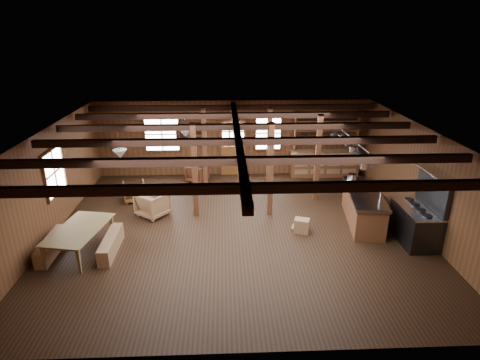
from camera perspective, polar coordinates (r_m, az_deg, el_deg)
The scene contains 22 objects.
room at distance 10.64m, azimuth -0.35°, elevation -0.42°, with size 10.04×9.04×2.84m.
ceiling_joists at distance 10.41m, azimuth -0.40°, elevation 6.51°, with size 9.80×8.82×0.18m.
timber_posts at distance 12.62m, azimuth 1.66°, elevation 3.08°, with size 3.95×2.35×2.80m.
back_door at distance 15.01m, azimuth -0.97°, elevation 3.97°, with size 1.02×0.08×2.15m.
window_back_left at distance 14.99m, azimuth -11.04°, elevation 6.41°, with size 1.32×0.06×1.32m.
window_back_right at distance 14.92m, azimuth 4.04°, elevation 6.67°, with size 1.02×0.06×1.32m.
window_left at distance 11.96m, azimuth -24.94°, elevation 1.02°, with size 0.14×1.24×1.32m.
notice_boards at distance 14.85m, azimuth -6.82°, elevation 6.67°, with size 1.08×0.03×0.90m.
back_counter at distance 15.33m, azimuth 11.89°, elevation 2.77°, with size 2.55×0.60×2.45m.
pendant_lamps at distance 11.47m, azimuth -11.90°, elevation 5.21°, with size 1.86×2.36×0.66m.
pot_rack at distance 11.14m, azimuth 15.36°, elevation 4.63°, with size 0.34×3.00×0.44m.
kitchen_island at distance 11.98m, azimuth 17.12°, elevation -3.66°, with size 1.22×2.60×1.20m.
step_stool at distance 11.14m, azimuth 8.77°, elevation -6.45°, with size 0.45×0.32×0.40m, color brown.
commercial_range at distance 11.40m, azimuth 23.97°, elevation -5.01°, with size 0.83×1.61×1.99m.
dining_table at distance 10.77m, azimuth -21.56°, elevation -8.02°, with size 1.90×1.06×0.67m, color olive.
bench_wall at distance 11.09m, azimuth -25.17°, elevation -8.44°, with size 0.29×1.53×0.42m, color brown.
bench_aisle at distance 10.62m, azimuth -17.87°, elevation -8.70°, with size 0.29×1.53×0.42m, color brown.
armchair_a at distance 13.37m, azimuth -14.79°, elevation -1.56°, with size 0.67×0.69×0.63m, color brown.
armchair_b at distance 14.61m, azimuth -6.03°, elevation 1.00°, with size 0.67×0.69×0.62m, color #5D2E1C.
armchair_c at distance 12.16m, azimuth -12.25°, elevation -3.32°, with size 0.80×0.82×0.75m, color #9B6D46.
counter_pot at distance 12.63m, azimuth 15.62°, elevation 0.47°, with size 0.28×0.28×0.17m, color silver.
bowl at distance 11.95m, azimuth 15.50°, elevation -0.97°, with size 0.24×0.24×0.06m, color silver.
Camera 1 is at (-0.36, -9.89, 5.31)m, focal length 30.00 mm.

